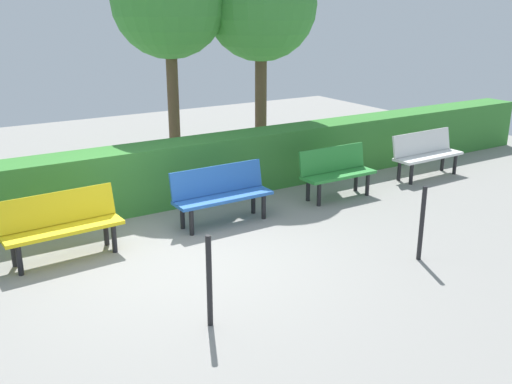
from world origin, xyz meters
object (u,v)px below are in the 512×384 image
(bench_white, at_px, (426,152))
(tree_mid, at_px, (169,1))
(bench_blue, at_px, (221,192))
(tree_near, at_px, (261,5))
(bench_green, at_px, (336,170))
(bench_yellow, at_px, (61,223))

(bench_white, distance_m, tree_mid, 5.61)
(bench_white, distance_m, bench_blue, 4.52)
(bench_white, distance_m, tree_near, 4.25)
(bench_green, distance_m, bench_yellow, 4.63)
(tree_mid, bearing_deg, tree_near, 164.02)
(bench_blue, bearing_deg, bench_white, -179.33)
(bench_white, bearing_deg, tree_near, -50.47)
(bench_white, height_order, tree_mid, tree_mid)
(tree_mid, bearing_deg, bench_white, 142.41)
(bench_green, distance_m, tree_near, 3.71)
(bench_yellow, bearing_deg, bench_white, 178.36)
(bench_blue, distance_m, bench_yellow, 2.38)
(bench_blue, relative_size, bench_yellow, 1.01)
(tree_near, xyz_separation_m, tree_mid, (1.71, -0.49, 0.07))
(bench_yellow, bearing_deg, tree_mid, -136.82)
(bench_yellow, height_order, tree_mid, tree_mid)
(bench_green, distance_m, bench_blue, 2.25)
(bench_yellow, bearing_deg, tree_near, -153.67)
(tree_near, bearing_deg, bench_green, 87.76)
(bench_white, xyz_separation_m, bench_yellow, (6.89, 0.14, -0.00))
(bench_blue, relative_size, tree_mid, 0.36)
(bench_white, relative_size, tree_near, 0.36)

